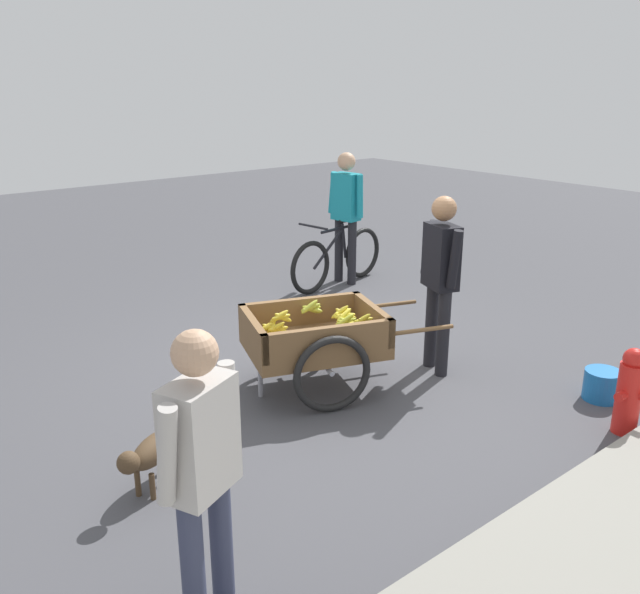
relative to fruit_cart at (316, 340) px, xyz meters
name	(u,v)px	position (x,y,z in m)	size (l,w,h in m)	color
ground_plane	(324,371)	(-0.27, -0.22, -0.44)	(24.00, 24.00, 0.00)	#47474C
fruit_cart	(316,340)	(0.00, 0.00, 0.00)	(1.81, 1.28, 0.72)	brown
vendor_person	(441,270)	(-1.07, 0.39, 0.50)	(0.31, 0.56, 1.58)	black
bicycle	(337,258)	(-2.08, -2.15, -0.09)	(1.65, 0.46, 0.85)	black
cyclist_person	(346,206)	(-2.23, -2.17, 0.56)	(0.25, 0.55, 1.65)	black
dog	(151,452)	(1.73, 0.49, -0.17)	(0.60, 0.40, 0.40)	#4C3823
fire_hydrant	(629,391)	(-1.31, 2.03, -0.11)	(0.25, 0.25, 0.67)	red
plastic_bucket	(602,385)	(-1.69, 1.64, -0.31)	(0.29, 0.29, 0.25)	#1966B2
bystander_person	(202,461)	(2.01, 1.70, 0.46)	(0.48, 0.33, 1.52)	#333851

